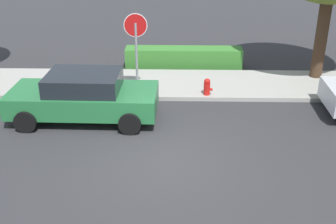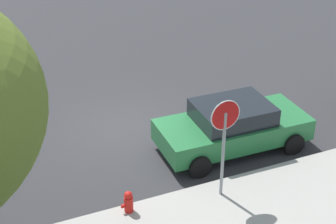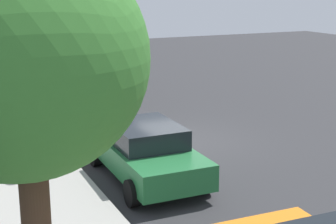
% 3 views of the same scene
% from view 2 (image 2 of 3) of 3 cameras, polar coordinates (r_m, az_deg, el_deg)
% --- Properties ---
extents(ground_plane, '(60.00, 60.00, 0.00)m').
position_cam_2_polar(ground_plane, '(16.30, -4.77, -1.64)').
color(ground_plane, '#2D2D30').
extents(stop_sign, '(0.77, 0.08, 2.81)m').
position_cam_2_polar(stop_sign, '(12.27, 6.26, -2.37)').
color(stop_sign, gray).
rests_on(stop_sign, ground_plane).
extents(parked_car_green, '(4.41, 2.15, 1.46)m').
position_cam_2_polar(parked_car_green, '(14.94, 7.18, -1.52)').
color(parked_car_green, '#236B38').
rests_on(parked_car_green, ground_plane).
extents(fire_hydrant, '(0.30, 0.22, 0.72)m').
position_cam_2_polar(fire_hydrant, '(12.59, -4.40, -10.10)').
color(fire_hydrant, red).
rests_on(fire_hydrant, ground_plane).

